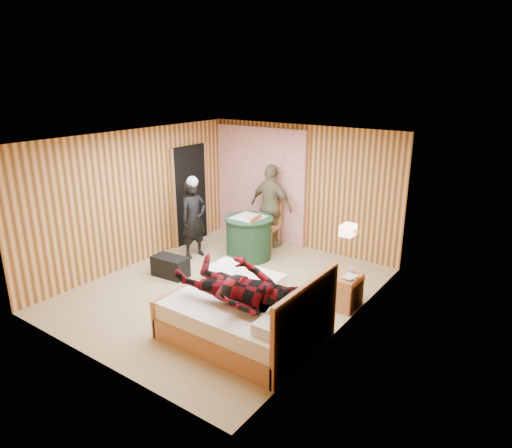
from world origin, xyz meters
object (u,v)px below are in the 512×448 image
Objects in this scene: chair_near at (251,235)px; duffel_bag at (170,266)px; round_table at (249,237)px; chair_far at (269,222)px; wall_lamp at (348,230)px; nightstand at (346,291)px; woman_standing at (194,219)px; man_on_bed at (237,277)px; man_at_table at (271,206)px; bed at (247,315)px.

chair_near is 1.44× the size of duffel_bag.
chair_far is (-0.01, 0.73, 0.12)m from round_table.
wall_lamp is at bearing 6.41° from duffel_bag.
chair_near is at bearing 164.71° from nightstand.
chair_near is at bearing 56.07° from duffel_bag.
chair_far reaches higher than nightstand.
wall_lamp is 3.40m from woman_standing.
chair_near is 1.15m from woman_standing.
man_on_bed is at bearing -114.20° from woman_standing.
nightstand is 2.90m from man_at_table.
nightstand is 0.84× the size of duffel_bag.
wall_lamp is 0.15× the size of man_at_table.
round_table is at bearing 159.68° from wall_lamp.
wall_lamp reaches higher than round_table.
round_table is 0.74m from chair_far.
woman_standing is 0.86× the size of man_on_bed.
wall_lamp reaches higher than chair_near.
wall_lamp reaches higher than chair_far.
woman_standing reaches higher than wall_lamp.
man_on_bed is (-0.73, -1.76, 0.69)m from nightstand.
round_table is 1.02× the size of chair_near.
wall_lamp is at bearing 64.30° from man_on_bed.
chair_far is 0.61× the size of woman_standing.
nightstand is at bearing -39.25° from chair_far.
chair_near is 0.52× the size of man_on_bed.
wall_lamp reaches higher than nightstand.
woman_standing is (-0.90, -1.29, 0.22)m from chair_far.
nightstand is at bearing 67.48° from man_on_bed.
man_at_table is (-1.63, 3.06, 0.56)m from bed.
chair_near is at bearing 122.55° from man_on_bed.
chair_near is (0.14, -0.13, 0.11)m from round_table.
bed is 0.69m from man_on_bed.
duffel_bag is at bearing 78.55° from man_at_table.
duffel_bag is at bearing -112.57° from round_table.
woman_standing is (-0.29, 0.95, 0.58)m from duffel_bag.
man_at_table is (-0.14, 0.92, 0.33)m from chair_near.
chair_far is 0.88m from chair_near.
chair_far is 1.46× the size of duffel_bag.
chair_near is at bearing -55.15° from woman_standing.
man_on_bed is at bearing -28.50° from duffel_bag.
round_table is 1.64m from duffel_bag.
chair_far is 3.67m from man_on_bed.
man_on_bed is at bearing 120.55° from man_at_table.
woman_standing is (-3.30, 0.20, 0.50)m from nightstand.
wall_lamp is 1.81m from man_on_bed.
man_on_bed is at bearing -70.33° from chair_far.
duffel_bag is (-0.77, -1.37, -0.35)m from chair_near.
man_on_bed reaches higher than round_table.
wall_lamp is 0.28× the size of round_table.
man_at_table is at bearing -179.06° from chair_near.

